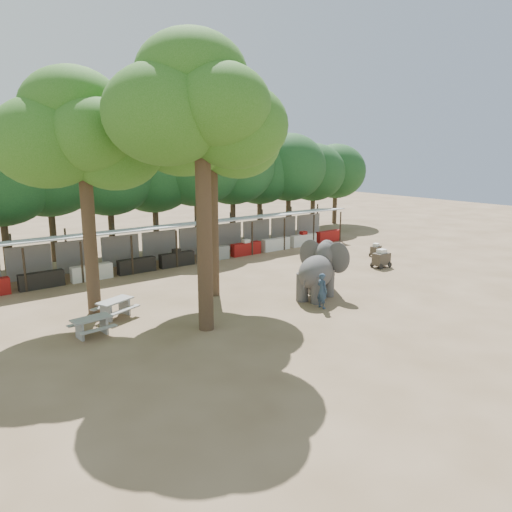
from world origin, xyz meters
TOP-DOWN VIEW (x-y plane):
  - ground at (0.00, 0.00)m, footprint 100.00×100.00m
  - vendor_stalls at (-0.00, 13.84)m, footprint 28.00×2.99m
  - yard_tree_left at (-9.13, 7.19)m, footprint 7.10×6.90m
  - yard_tree_center at (-6.13, 2.19)m, footprint 7.10×6.90m
  - yard_tree_back at (-3.13, 6.19)m, footprint 7.10×6.90m
  - backdrop_trees at (0.00, 19.00)m, footprint 46.46×5.95m
  - elephant at (1.19, 2.49)m, footprint 3.81×2.94m
  - handler at (-0.07, 1.01)m, footprint 0.46×0.65m
  - picnic_table_near at (-10.15, 4.18)m, footprint 1.69×1.55m
  - picnic_table_far at (-8.48, 5.79)m, footprint 2.09×1.99m
  - cart_front at (8.88, 4.58)m, footprint 1.22×0.80m
  - cart_back at (11.30, 6.99)m, footprint 1.06×0.83m

SIDE VIEW (x-z plane):
  - ground at x=0.00m, z-range 0.00..0.00m
  - cart_back at x=11.30m, z-range -0.01..0.91m
  - picnic_table_near at x=-10.15m, z-range 0.12..0.91m
  - picnic_table_far at x=-8.48m, z-range 0.13..0.96m
  - cart_front at x=8.88m, z-range -0.01..1.18m
  - handler at x=-0.07m, z-range 0.00..1.73m
  - vendor_stalls at x=0.00m, z-range -0.22..2.58m
  - elephant at x=1.19m, z-range 0.00..2.84m
  - backdrop_trees at x=0.00m, z-range 1.35..9.68m
  - yard_tree_left at x=-9.13m, z-range 2.69..13.71m
  - yard_tree_back at x=-3.13m, z-range 2.86..14.22m
  - yard_tree_center at x=-6.13m, z-range 3.19..15.23m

